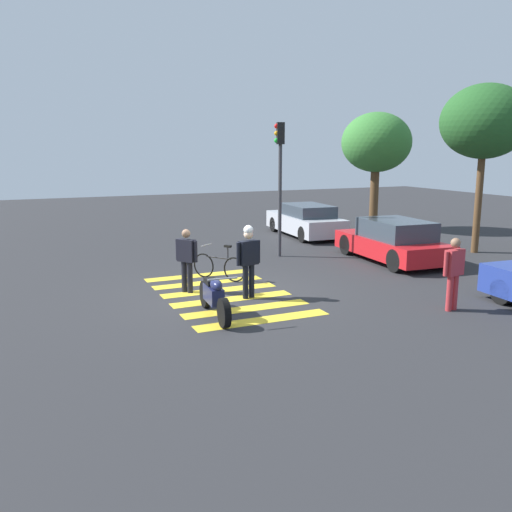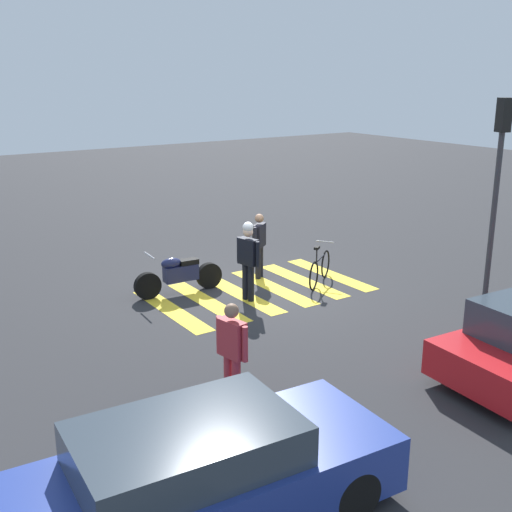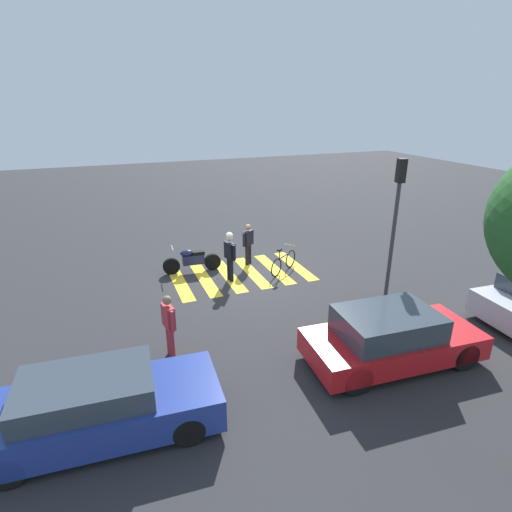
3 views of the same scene
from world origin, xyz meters
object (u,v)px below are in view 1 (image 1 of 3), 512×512
officer_by_motorcycle (187,257)px  traffic_light_pole (280,168)px  pedestrian_bystander (454,270)px  leaning_bicycle (219,266)px  car_silver_sedan (306,221)px  car_red_convertible (393,241)px  officer_on_foot (248,256)px  police_motorcycle (214,297)px

officer_by_motorcycle → traffic_light_pole: 5.70m
pedestrian_bystander → officer_by_motorcycle: bearing=-128.0°
leaning_bicycle → car_silver_sedan: 8.30m
leaning_bicycle → car_red_convertible: bearing=90.6°
leaning_bicycle → car_silver_sedan: car_silver_sedan is taller
officer_by_motorcycle → pedestrian_bystander: (3.93, 5.02, 0.03)m
leaning_bicycle → officer_by_motorcycle: officer_by_motorcycle is taller
leaning_bicycle → officer_by_motorcycle: bearing=-51.7°
car_red_convertible → car_silver_sedan: bearing=-179.5°
car_silver_sedan → traffic_light_pole: 5.11m
traffic_light_pole → car_red_convertible: bearing=53.2°
officer_on_foot → officer_by_motorcycle: (-1.13, -1.22, -0.13)m
car_silver_sedan → traffic_light_pole: traffic_light_pole is taller
leaning_bicycle → pedestrian_bystander: 6.22m
officer_by_motorcycle → traffic_light_pole: traffic_light_pole is taller
leaning_bicycle → officer_on_foot: 2.18m
leaning_bicycle → car_silver_sedan: bearing=134.1°
car_silver_sedan → car_red_convertible: size_ratio=1.04×
pedestrian_bystander → car_red_convertible: size_ratio=0.38×
pedestrian_bystander → traffic_light_pole: traffic_light_pole is taller
car_silver_sedan → traffic_light_pole: size_ratio=1.02×
car_silver_sedan → car_red_convertible: car_red_convertible is taller
pedestrian_bystander → traffic_light_pole: bearing=-173.6°
pedestrian_bystander → officer_on_foot: bearing=-126.3°
leaning_bicycle → car_red_convertible: (-0.07, 6.00, 0.27)m
police_motorcycle → pedestrian_bystander: pedestrian_bystander is taller
pedestrian_bystander → car_red_convertible: (-4.95, 2.18, -0.29)m
officer_by_motorcycle → car_silver_sedan: officer_by_motorcycle is taller
car_red_convertible → traffic_light_pole: bearing=-126.8°
leaning_bicycle → pedestrian_bystander: bearing=38.0°
police_motorcycle → officer_on_foot: officer_on_foot is taller
pedestrian_bystander → police_motorcycle: bearing=-108.8°
officer_on_foot → traffic_light_pole: size_ratio=0.41×
leaning_bicycle → car_silver_sedan: (-5.78, 5.95, 0.26)m
police_motorcycle → car_red_convertible: bearing=113.9°
officer_on_foot → car_red_convertible: officer_on_foot is taller
car_silver_sedan → car_red_convertible: 5.71m
officer_by_motorcycle → police_motorcycle: bearing=-1.4°
officer_by_motorcycle → traffic_light_pole: bearing=127.7°
police_motorcycle → traffic_light_pole: traffic_light_pole is taller
leaning_bicycle → traffic_light_pole: bearing=127.5°
officer_by_motorcycle → pedestrian_bystander: pedestrian_bystander is taller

